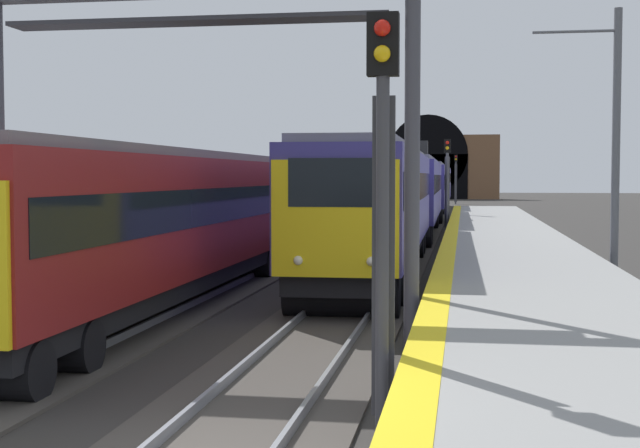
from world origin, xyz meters
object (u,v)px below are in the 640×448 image
railway_signal_far (456,175)px  railway_signal_near (383,190)px  overhead_signal_gantry (196,69)px  catenary_mast_near (614,147)px  train_main_approaching (420,189)px  train_adjacent_platform (305,199)px  railway_signal_mid (447,178)px

railway_signal_far → railway_signal_near: bearing=0.0°
overhead_signal_gantry → catenary_mast_near: bearing=-44.7°
train_main_approaching → train_adjacent_platform: train_main_approaching is taller
railway_signal_mid → railway_signal_far: 49.38m
train_adjacent_platform → catenary_mast_near: 18.32m
overhead_signal_gantry → catenary_mast_near: size_ratio=1.08×
catenary_mast_near → railway_signal_mid: bearing=11.0°
train_main_approaching → railway_signal_far: bearing=177.1°
railway_signal_near → railway_signal_mid: 39.91m
overhead_signal_gantry → railway_signal_far: bearing=-2.7°
train_adjacent_platform → railway_signal_far: size_ratio=10.60×
railway_signal_far → train_main_approaching: bearing=-2.3°
train_main_approaching → railway_signal_near: bearing=1.7°
railway_signal_near → railway_signal_mid: size_ratio=0.98×
railway_signal_far → overhead_signal_gantry: (-83.97, 3.96, 1.94)m
railway_signal_near → overhead_signal_gantry: overhead_signal_gantry is taller
railway_signal_near → railway_signal_far: (89.29, 0.00, 0.20)m
train_main_approaching → train_adjacent_platform: bearing=-15.0°
train_main_approaching → overhead_signal_gantry: 40.52m
train_adjacent_platform → railway_signal_far: bearing=173.9°
railway_signal_near → catenary_mast_near: (14.34, -4.96, 0.96)m
train_main_approaching → catenary_mast_near: (-31.33, -6.75, 1.62)m
train_adjacent_platform → catenary_mast_near: size_ratio=7.59×
train_main_approaching → railway_signal_far: (43.61, -1.78, 0.86)m
train_main_approaching → catenary_mast_near: 32.09m
train_adjacent_platform → railway_signal_mid: bearing=150.8°
railway_signal_near → overhead_signal_gantry: bearing=-143.3°
railway_signal_far → overhead_signal_gantry: overhead_signal_gantry is taller
train_adjacent_platform → railway_signal_near: (-28.80, -6.14, 0.86)m
train_adjacent_platform → railway_signal_near: 29.46m
train_main_approaching → railway_signal_mid: bearing=16.7°
railway_signal_mid → catenary_mast_near: catenary_mast_near is taller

